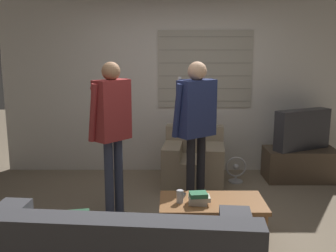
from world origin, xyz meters
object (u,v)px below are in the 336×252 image
at_px(person_right_standing, 195,116).
at_px(floor_fan, 235,170).
at_px(coffee_table, 211,205).
at_px(armchair_beige, 193,162).
at_px(tv, 301,129).
at_px(spare_remote, 182,196).
at_px(book_stack, 198,198).
at_px(person_left_standing, 110,120).
at_px(soda_can, 179,196).

distance_m(person_right_standing, floor_fan, 1.41).
bearing_deg(coffee_table, armchair_beige, 92.57).
height_order(person_right_standing, floor_fan, person_right_standing).
bearing_deg(floor_fan, tv, 6.90).
xyz_separation_m(coffee_table, spare_remote, (-0.28, 0.10, 0.05)).
bearing_deg(person_right_standing, book_stack, -129.08).
bearing_deg(book_stack, coffee_table, 30.01).
xyz_separation_m(coffee_table, book_stack, (-0.14, -0.08, 0.10)).
xyz_separation_m(person_right_standing, spare_remote, (-0.17, -0.75, -0.68)).
height_order(armchair_beige, person_left_standing, person_left_standing).
xyz_separation_m(tv, floor_fan, (-0.93, -0.11, -0.56)).
bearing_deg(tv, person_left_standing, -0.21).
xyz_separation_m(tv, soda_can, (-1.77, -1.85, -0.26)).
relative_size(person_left_standing, person_right_standing, 1.00).
height_order(tv, person_right_standing, person_right_standing).
bearing_deg(soda_can, tv, 46.27).
distance_m(tv, book_stack, 2.48).
xyz_separation_m(coffee_table, tv, (1.45, 1.80, 0.37)).
xyz_separation_m(person_left_standing, floor_fan, (1.57, 1.08, -0.92)).
bearing_deg(floor_fan, armchair_beige, -174.40).
bearing_deg(armchair_beige, book_stack, 94.00).
xyz_separation_m(tv, person_right_standing, (-1.56, -0.96, 0.36)).
bearing_deg(spare_remote, tv, 61.50).
xyz_separation_m(person_left_standing, person_right_standing, (0.93, 0.24, 0.01)).
xyz_separation_m(person_right_standing, soda_can, (-0.21, -0.89, -0.63)).
relative_size(armchair_beige, coffee_table, 0.87).
height_order(tv, spare_remote, tv).
xyz_separation_m(person_left_standing, soda_can, (0.73, -0.65, -0.62)).
bearing_deg(person_right_standing, soda_can, -140.26).
xyz_separation_m(soda_can, spare_remote, (0.03, 0.14, -0.05)).
bearing_deg(book_stack, person_left_standing, 142.76).
height_order(armchair_beige, spare_remote, armchair_beige).
xyz_separation_m(book_stack, spare_remote, (-0.15, 0.18, -0.05)).
relative_size(tv, floor_fan, 2.32).
height_order(person_left_standing, soda_can, person_left_standing).
bearing_deg(coffee_table, spare_remote, 160.89).
bearing_deg(person_right_standing, floor_fan, 15.85).
bearing_deg(spare_remote, book_stack, -33.69).
bearing_deg(spare_remote, armchair_beige, 99.25).
xyz_separation_m(person_right_standing, book_stack, (-0.03, -0.92, -0.63)).
bearing_deg(armchair_beige, person_left_standing, 52.79).
height_order(armchair_beige, coffee_table, armchair_beige).
distance_m(person_right_standing, spare_remote, 1.02).
distance_m(person_left_standing, book_stack, 1.30).
relative_size(tv, person_right_standing, 0.50).
height_order(coffee_table, person_left_standing, person_left_standing).
height_order(spare_remote, floor_fan, spare_remote).
bearing_deg(spare_remote, person_left_standing, 163.16).
bearing_deg(book_stack, floor_fan, 69.48).
bearing_deg(tv, armchair_beige, -19.42).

